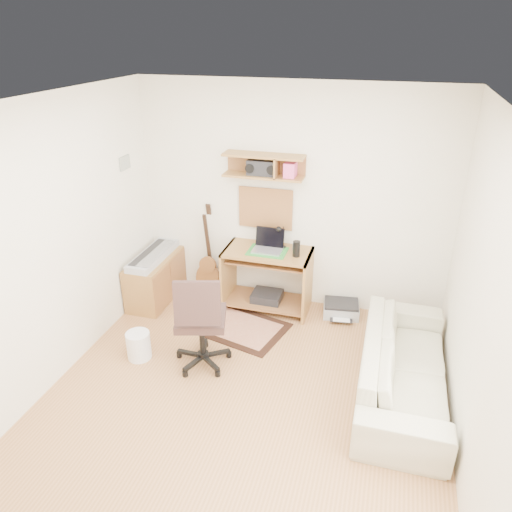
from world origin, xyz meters
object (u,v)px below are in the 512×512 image
(cabinet, at_px, (156,279))
(desk, at_px, (267,280))
(sofa, at_px, (405,357))
(task_chair, at_px, (201,318))
(printer, at_px, (341,308))

(cabinet, bearing_deg, desk, 7.26)
(cabinet, distance_m, sofa, 3.10)
(task_chair, xyz_separation_m, sofa, (1.93, 0.12, -0.15))
(task_chair, relative_size, printer, 2.58)
(desk, bearing_deg, printer, 4.82)
(sofa, bearing_deg, printer, 30.90)
(printer, height_order, sofa, sofa)
(sofa, bearing_deg, task_chair, 93.46)
(cabinet, relative_size, printer, 2.21)
(task_chair, relative_size, cabinet, 1.17)
(desk, distance_m, task_chair, 1.27)
(desk, xyz_separation_m, cabinet, (-1.37, -0.18, -0.10))
(task_chair, distance_m, printer, 1.83)
(desk, bearing_deg, task_chair, -105.79)
(task_chair, xyz_separation_m, printer, (1.23, 1.29, -0.44))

